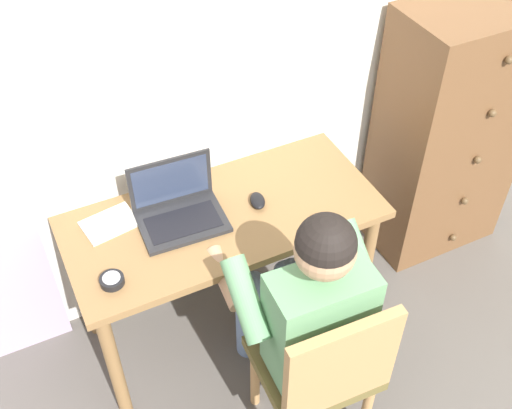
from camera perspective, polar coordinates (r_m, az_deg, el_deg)
wall_back at (r=2.66m, az=1.94°, el=15.07°), size 4.80×0.05×2.50m
desk at (r=2.64m, az=-2.91°, el=-2.56°), size 1.28×0.58×0.73m
dresser at (r=3.22m, az=16.88°, el=6.11°), size 0.64×0.44×1.31m
chair at (r=2.40m, az=6.01°, el=-14.50°), size 0.44×0.42×0.88m
person_seated at (r=2.34m, az=4.21°, el=-8.71°), size 0.54×0.60×1.19m
laptop at (r=2.53m, az=-7.00°, el=-0.29°), size 0.35×0.27×0.24m
computer_mouse at (r=2.59m, az=0.14°, el=0.35°), size 0.08×0.11×0.03m
desk_clock at (r=2.37m, az=-12.84°, el=-6.68°), size 0.09×0.09×0.03m
notebook_pad at (r=2.58m, az=-13.03°, el=-1.67°), size 0.23×0.18×0.01m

